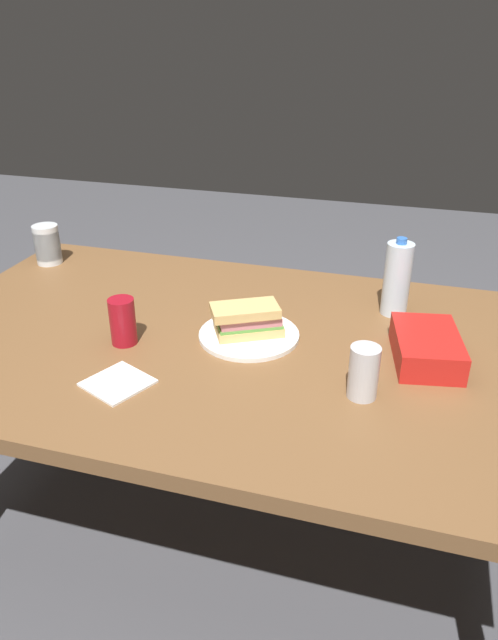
# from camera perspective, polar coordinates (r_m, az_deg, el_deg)

# --- Properties ---
(ground_plane) EXTENTS (8.00, 8.00, 0.00)m
(ground_plane) POSITION_cam_1_polar(r_m,az_deg,el_deg) (2.01, -1.69, -20.95)
(ground_plane) COLOR #4C4C51
(dining_table) EXTENTS (1.69, 1.03, 0.75)m
(dining_table) POSITION_cam_1_polar(r_m,az_deg,el_deg) (1.57, -2.02, -4.49)
(dining_table) COLOR brown
(dining_table) RESTS_ON ground_plane
(paper_plate) EXTENTS (0.26, 0.26, 0.01)m
(paper_plate) POSITION_cam_1_polar(r_m,az_deg,el_deg) (1.54, -0.00, -1.46)
(paper_plate) COLOR white
(paper_plate) RESTS_ON dining_table
(sandwich) EXTENTS (0.20, 0.17, 0.08)m
(sandwich) POSITION_cam_1_polar(r_m,az_deg,el_deg) (1.51, -0.12, 0.05)
(sandwich) COLOR #DBB26B
(sandwich) RESTS_ON paper_plate
(soda_can_red) EXTENTS (0.07, 0.07, 0.12)m
(soda_can_red) POSITION_cam_1_polar(r_m,az_deg,el_deg) (1.52, -12.10, -0.13)
(soda_can_red) COLOR maroon
(soda_can_red) RESTS_ON dining_table
(chip_bag) EXTENTS (0.19, 0.25, 0.07)m
(chip_bag) POSITION_cam_1_polar(r_m,az_deg,el_deg) (1.49, 16.76, -2.54)
(chip_bag) COLOR red
(chip_bag) RESTS_ON dining_table
(water_bottle_tall) EXTENTS (0.07, 0.07, 0.22)m
(water_bottle_tall) POSITION_cam_1_polar(r_m,az_deg,el_deg) (1.67, 14.10, 3.89)
(water_bottle_tall) COLOR silver
(water_bottle_tall) RESTS_ON dining_table
(plastic_cup_stack) EXTENTS (0.08, 0.08, 0.13)m
(plastic_cup_stack) POSITION_cam_1_polar(r_m,az_deg,el_deg) (2.10, -18.90, 6.93)
(plastic_cup_stack) COLOR silver
(plastic_cup_stack) RESTS_ON dining_table
(soda_can_silver) EXTENTS (0.07, 0.07, 0.12)m
(soda_can_silver) POSITION_cam_1_polar(r_m,az_deg,el_deg) (1.30, 11.01, -4.97)
(soda_can_silver) COLOR silver
(soda_can_silver) RESTS_ON dining_table
(paper_napkin) EXTENTS (0.17, 0.17, 0.01)m
(paper_napkin) POSITION_cam_1_polar(r_m,az_deg,el_deg) (1.38, -12.56, -5.95)
(paper_napkin) COLOR white
(paper_napkin) RESTS_ON dining_table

